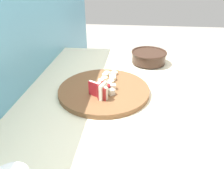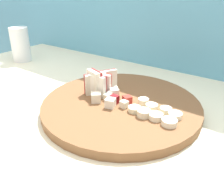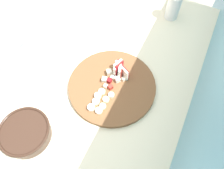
{
  "view_description": "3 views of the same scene",
  "coord_description": "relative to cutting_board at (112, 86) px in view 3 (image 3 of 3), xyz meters",
  "views": [
    {
      "loc": [
        -0.66,
        -0.01,
        1.34
      ],
      "look_at": [
        0.09,
        0.07,
        0.93
      ],
      "focal_mm": 34.95,
      "sensor_mm": 36.0,
      "label": 1
    },
    {
      "loc": [
        0.34,
        -0.29,
        1.16
      ],
      "look_at": [
        0.06,
        0.09,
        0.95
      ],
      "focal_mm": 37.08,
      "sensor_mm": 36.0,
      "label": 2
    },
    {
      "loc": [
        0.48,
        0.29,
        1.67
      ],
      "look_at": [
        0.09,
        0.11,
        0.94
      ],
      "focal_mm": 34.57,
      "sensor_mm": 36.0,
      "label": 3
    }
  ],
  "objects": [
    {
      "name": "tile_backsplash",
      "position": [
        -0.08,
        0.33,
        -0.19
      ],
      "size": [
        2.4,
        0.04,
        1.43
      ],
      "primitive_type": "cube",
      "color": "#5BA3C1",
      "rests_on": "ground"
    },
    {
      "name": "cutting_board",
      "position": [
        0.0,
        0.0,
        0.0
      ],
      "size": [
        0.36,
        0.36,
        0.02
      ],
      "primitive_type": "cylinder",
      "color": "brown",
      "rests_on": "tiled_countertop"
    },
    {
      "name": "apple_wedge_fan",
      "position": [
        -0.07,
        0.0,
        0.04
      ],
      "size": [
        0.06,
        0.08,
        0.06
      ],
      "color": "#A32323",
      "rests_on": "cutting_board"
    },
    {
      "name": "tiled_countertop",
      "position": [
        -0.08,
        -0.1,
        -0.46
      ],
      "size": [
        1.18,
        0.83,
        0.9
      ],
      "color": "beige",
      "rests_on": "ground"
    },
    {
      "name": "small_jar",
      "position": [
        -0.51,
        0.09,
        0.05
      ],
      "size": [
        0.07,
        0.07,
        0.12
      ],
      "primitive_type": "cylinder",
      "color": "white",
      "rests_on": "tiled_countertop"
    },
    {
      "name": "ground",
      "position": [
        -0.08,
        -0.1,
        -0.9
      ],
      "size": [
        10.0,
        10.0,
        0.0
      ],
      "primitive_type": "plane",
      "color": "gray"
    },
    {
      "name": "ceramic_bowl",
      "position": [
        0.32,
        -0.19,
        0.03
      ],
      "size": [
        0.18,
        0.18,
        0.06
      ],
      "color": "#382319",
      "rests_on": "tiled_countertop"
    },
    {
      "name": "apple_dice_pile",
      "position": [
        -0.02,
        -0.01,
        0.02
      ],
      "size": [
        0.09,
        0.09,
        0.02
      ],
      "color": "#EFE5CC",
      "rests_on": "cutting_board"
    },
    {
      "name": "banana_slice_rows",
      "position": [
        0.09,
        -0.01,
        0.02
      ],
      "size": [
        0.11,
        0.07,
        0.01
      ],
      "color": "beige",
      "rests_on": "cutting_board"
    }
  ]
}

